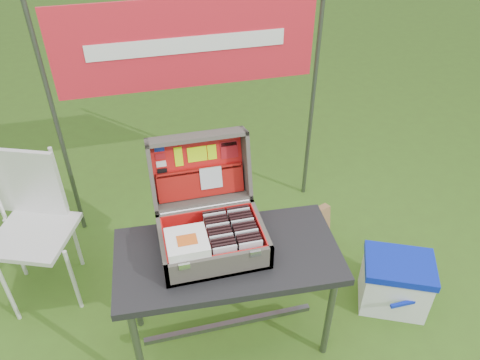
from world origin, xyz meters
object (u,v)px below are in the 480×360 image
object	(u,v)px
chair	(34,236)
cardboard_box	(309,235)
table	(229,298)
suitcase	(209,208)
cooler	(395,283)

from	to	relation	value
chair	cardboard_box	bearing A→B (deg)	18.18
table	cardboard_box	bearing A→B (deg)	41.09
suitcase	cooler	bearing A→B (deg)	-4.50
table	cardboard_box	world-z (taller)	table
suitcase	cooler	xyz separation A→B (m)	(1.08, -0.08, -0.74)
suitcase	cardboard_box	distance (m)	1.12
suitcase	cardboard_box	xyz separation A→B (m)	(0.72, 0.42, -0.74)
chair	cardboard_box	xyz separation A→B (m)	(1.67, -0.10, -0.29)
cardboard_box	table	bearing A→B (deg)	-161.97
cooler	cardboard_box	distance (m)	0.62
table	suitcase	xyz separation A→B (m)	(-0.06, 0.09, 0.57)
chair	cooler	bearing A→B (deg)	4.99
cooler	chair	bearing A→B (deg)	-171.91
table	cooler	world-z (taller)	table
table	cardboard_box	xyz separation A→B (m)	(0.66, 0.51, -0.17)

